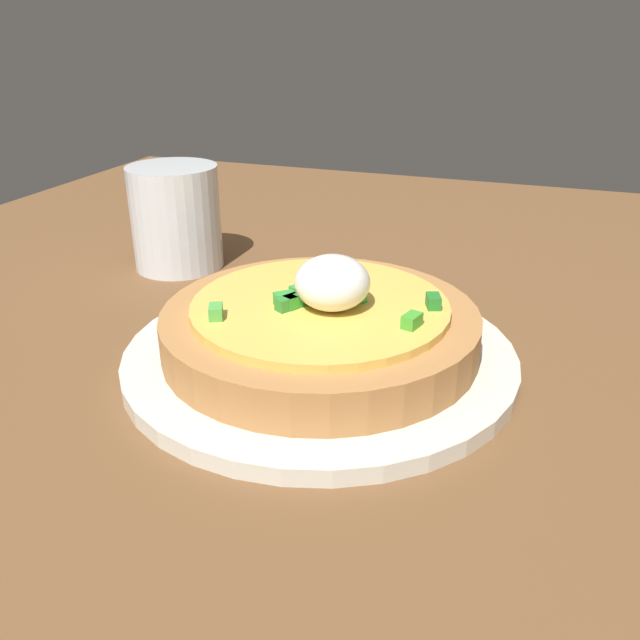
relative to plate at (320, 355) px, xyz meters
The scene contains 4 objects.
dining_table 8.07cm from the plate, 140.26° to the left, with size 124.38×89.07×2.25cm, color brown.
plate is the anchor object (origin of this frame).
pizza 2.26cm from the plate, 119.31° to the right, with size 20.17×20.17×6.54cm.
cup_near 22.61cm from the plate, 54.50° to the left, with size 7.85×7.85×9.03cm.
Camera 1 is at (-29.26, -17.72, 22.86)cm, focal length 36.59 mm.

